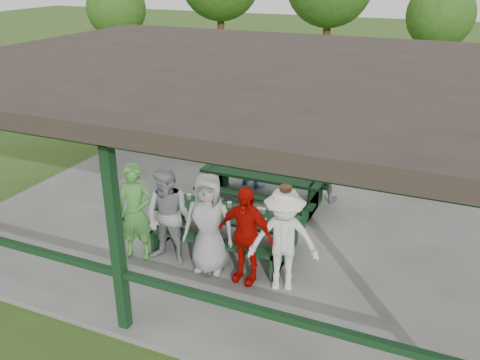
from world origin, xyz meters
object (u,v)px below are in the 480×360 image
at_px(picnic_table_far, 262,184).
at_px(spectator_lblue, 252,155).
at_px(contestant_grey_mid, 209,224).
at_px(contestant_red, 245,235).
at_px(spectator_grey, 322,166).
at_px(pickup_truck, 452,111).
at_px(contestant_green, 135,212).
at_px(spectator_blue, 216,137).
at_px(contestant_white_fedora, 284,240).
at_px(contestant_grey_left, 168,217).
at_px(farm_trailer, 254,100).
at_px(picnic_table_near, 225,225).

bearing_deg(picnic_table_far, spectator_lblue, 123.79).
relative_size(picnic_table_far, contestant_grey_mid, 1.50).
bearing_deg(contestant_red, spectator_grey, 91.91).
xyz_separation_m(spectator_lblue, pickup_truck, (4.11, 6.54, -0.13)).
bearing_deg(contestant_green, spectator_blue, 82.28).
bearing_deg(spectator_lblue, contestant_green, 94.78).
xyz_separation_m(contestant_green, contestant_white_fedora, (2.69, 0.13, -0.01)).
xyz_separation_m(contestant_green, pickup_truck, (4.79, 10.31, -0.25)).
xyz_separation_m(contestant_white_fedora, pickup_truck, (2.09, 10.18, -0.24)).
height_order(spectator_lblue, spectator_blue, spectator_blue).
height_order(spectator_lblue, spectator_grey, spectator_grey).
distance_m(spectator_blue, pickup_truck, 7.98).
relative_size(picnic_table_far, contestant_green, 1.50).
bearing_deg(contestant_grey_left, spectator_blue, 105.80).
height_order(picnic_table_far, contestant_grey_mid, contestant_grey_mid).
xyz_separation_m(contestant_grey_left, spectator_grey, (1.73, 3.62, -0.09)).
distance_m(spectator_blue, farm_trailer, 5.21).
bearing_deg(picnic_table_near, contestant_white_fedora, -29.23).
height_order(contestant_grey_left, spectator_blue, contestant_grey_left).
xyz_separation_m(spectator_lblue, spectator_blue, (-1.24, 0.61, 0.10)).
height_order(picnic_table_near, spectator_grey, spectator_grey).
distance_m(contestant_red, spectator_grey, 3.60).
bearing_deg(contestant_grey_mid, picnic_table_far, 80.92).
distance_m(contestant_red, contestant_white_fedora, 0.65).
bearing_deg(contestant_grey_left, contestant_green, -173.76).
bearing_deg(contestant_grey_left, spectator_grey, 64.82).
bearing_deg(farm_trailer, pickup_truck, -7.94).
xyz_separation_m(contestant_green, spectator_lblue, (0.68, 3.77, -0.12)).
xyz_separation_m(contestant_grey_left, contestant_grey_mid, (0.74, 0.06, -0.00)).
bearing_deg(picnic_table_near, spectator_grey, 69.42).
distance_m(picnic_table_far, contestant_white_fedora, 3.14).
height_order(contestant_white_fedora, farm_trailer, contestant_white_fedora).
xyz_separation_m(picnic_table_near, picnic_table_far, (-0.05, 2.00, -0.00)).
distance_m(spectator_blue, spectator_grey, 3.00).
distance_m(picnic_table_far, spectator_grey, 1.39).
xyz_separation_m(contestant_green, contestant_grey_mid, (1.37, 0.13, -0.00)).
height_order(contestant_green, spectator_lblue, contestant_green).
bearing_deg(spectator_blue, pickup_truck, -109.64).
relative_size(spectator_grey, farm_trailer, 0.43).
bearing_deg(contestant_grey_mid, contestant_green, 174.18).
xyz_separation_m(contestant_white_fedora, spectator_grey, (-0.33, 3.56, -0.08)).
bearing_deg(spectator_lblue, contestant_white_fedora, 133.89).
height_order(picnic_table_far, contestant_white_fedora, contestant_white_fedora).
relative_size(contestant_grey_left, contestant_grey_mid, 1.00).
height_order(picnic_table_near, contestant_green, contestant_green).
distance_m(pickup_truck, farm_trailer, 6.45).
relative_size(picnic_table_near, spectator_blue, 1.55).
xyz_separation_m(contestant_grey_mid, contestant_white_fedora, (1.33, -0.00, -0.01)).
xyz_separation_m(spectator_grey, pickup_truck, (2.43, 6.62, -0.16)).
xyz_separation_m(contestant_green, contestant_grey_left, (0.63, 0.06, 0.00)).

